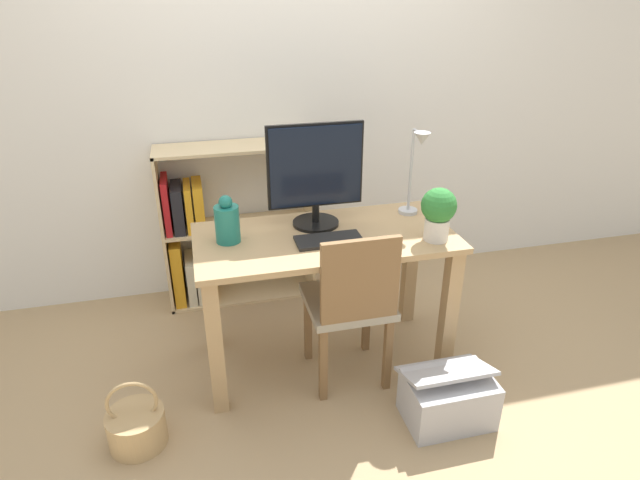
{
  "coord_description": "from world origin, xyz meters",
  "views": [
    {
      "loc": [
        -0.59,
        -2.26,
        1.84
      ],
      "look_at": [
        0.0,
        0.1,
        0.66
      ],
      "focal_mm": 30.0,
      "sensor_mm": 36.0,
      "label": 1
    }
  ],
  "objects_px": {
    "monitor": "(315,172)",
    "basket": "(137,426)",
    "keyboard": "(329,240)",
    "chair": "(351,301)",
    "desk_lamp": "(416,165)",
    "bookshelf": "(211,236)",
    "storage_box": "(448,397)",
    "vase": "(227,222)",
    "potted_plant": "(438,211)"
  },
  "relations": [
    {
      "from": "vase",
      "to": "chair",
      "type": "relative_size",
      "value": 0.27
    },
    {
      "from": "basket",
      "to": "storage_box",
      "type": "height_order",
      "value": "basket"
    },
    {
      "from": "desk_lamp",
      "to": "chair",
      "type": "xyz_separation_m",
      "value": [
        -0.42,
        -0.31,
        -0.54
      ]
    },
    {
      "from": "monitor",
      "to": "storage_box",
      "type": "xyz_separation_m",
      "value": [
        0.45,
        -0.71,
        -0.89
      ]
    },
    {
      "from": "keyboard",
      "to": "bookshelf",
      "type": "bearing_deg",
      "value": 121.94
    },
    {
      "from": "potted_plant",
      "to": "chair",
      "type": "xyz_separation_m",
      "value": [
        -0.42,
        -0.03,
        -0.41
      ]
    },
    {
      "from": "potted_plant",
      "to": "keyboard",
      "type": "bearing_deg",
      "value": 168.73
    },
    {
      "from": "chair",
      "to": "storage_box",
      "type": "relative_size",
      "value": 2.14
    },
    {
      "from": "keyboard",
      "to": "potted_plant",
      "type": "distance_m",
      "value": 0.52
    },
    {
      "from": "desk_lamp",
      "to": "basket",
      "type": "relative_size",
      "value": 1.36
    },
    {
      "from": "bookshelf",
      "to": "chair",
      "type": "bearing_deg",
      "value": -58.22
    },
    {
      "from": "desk_lamp",
      "to": "keyboard",
      "type": "bearing_deg",
      "value": -159.68
    },
    {
      "from": "monitor",
      "to": "storage_box",
      "type": "relative_size",
      "value": 1.28
    },
    {
      "from": "desk_lamp",
      "to": "bookshelf",
      "type": "relative_size",
      "value": 0.46
    },
    {
      "from": "vase",
      "to": "chair",
      "type": "distance_m",
      "value": 0.69
    },
    {
      "from": "basket",
      "to": "storage_box",
      "type": "relative_size",
      "value": 0.84
    },
    {
      "from": "keyboard",
      "to": "basket",
      "type": "height_order",
      "value": "keyboard"
    },
    {
      "from": "monitor",
      "to": "keyboard",
      "type": "bearing_deg",
      "value": -86.13
    },
    {
      "from": "vase",
      "to": "basket",
      "type": "height_order",
      "value": "vase"
    },
    {
      "from": "vase",
      "to": "desk_lamp",
      "type": "relative_size",
      "value": 0.51
    },
    {
      "from": "chair",
      "to": "desk_lamp",
      "type": "bearing_deg",
      "value": 35.13
    },
    {
      "from": "potted_plant",
      "to": "storage_box",
      "type": "height_order",
      "value": "potted_plant"
    },
    {
      "from": "desk_lamp",
      "to": "bookshelf",
      "type": "bearing_deg",
      "value": 147.1
    },
    {
      "from": "chair",
      "to": "keyboard",
      "type": "bearing_deg",
      "value": 119.22
    },
    {
      "from": "keyboard",
      "to": "chair",
      "type": "xyz_separation_m",
      "value": [
        0.08,
        -0.13,
        -0.27
      ]
    },
    {
      "from": "monitor",
      "to": "potted_plant",
      "type": "xyz_separation_m",
      "value": [
        0.51,
        -0.31,
        -0.13
      ]
    },
    {
      "from": "chair",
      "to": "storage_box",
      "type": "xyz_separation_m",
      "value": [
        0.36,
        -0.37,
        -0.35
      ]
    },
    {
      "from": "vase",
      "to": "desk_lamp",
      "type": "height_order",
      "value": "desk_lamp"
    },
    {
      "from": "basket",
      "to": "monitor",
      "type": "bearing_deg",
      "value": 28.97
    },
    {
      "from": "vase",
      "to": "basket",
      "type": "relative_size",
      "value": 0.69
    },
    {
      "from": "vase",
      "to": "potted_plant",
      "type": "bearing_deg",
      "value": -12.81
    },
    {
      "from": "storage_box",
      "to": "basket",
      "type": "bearing_deg",
      "value": 172.07
    },
    {
      "from": "vase",
      "to": "storage_box",
      "type": "height_order",
      "value": "vase"
    },
    {
      "from": "desk_lamp",
      "to": "potted_plant",
      "type": "xyz_separation_m",
      "value": [
        0.0,
        -0.28,
        -0.13
      ]
    },
    {
      "from": "desk_lamp",
      "to": "chair",
      "type": "height_order",
      "value": "desk_lamp"
    },
    {
      "from": "potted_plant",
      "to": "chair",
      "type": "relative_size",
      "value": 0.3
    },
    {
      "from": "monitor",
      "to": "chair",
      "type": "xyz_separation_m",
      "value": [
        0.09,
        -0.34,
        -0.54
      ]
    },
    {
      "from": "chair",
      "to": "storage_box",
      "type": "bearing_deg",
      "value": -47.06
    },
    {
      "from": "monitor",
      "to": "basket",
      "type": "xyz_separation_m",
      "value": [
        -0.93,
        -0.51,
        -0.92
      ]
    },
    {
      "from": "bookshelf",
      "to": "storage_box",
      "type": "height_order",
      "value": "bookshelf"
    },
    {
      "from": "desk_lamp",
      "to": "storage_box",
      "type": "bearing_deg",
      "value": -94.88
    },
    {
      "from": "keyboard",
      "to": "bookshelf",
      "type": "xyz_separation_m",
      "value": [
        -0.52,
        0.84,
        -0.31
      ]
    },
    {
      "from": "chair",
      "to": "basket",
      "type": "distance_m",
      "value": 1.1
    },
    {
      "from": "keyboard",
      "to": "bookshelf",
      "type": "distance_m",
      "value": 1.04
    },
    {
      "from": "desk_lamp",
      "to": "potted_plant",
      "type": "bearing_deg",
      "value": -89.55
    },
    {
      "from": "potted_plant",
      "to": "bookshelf",
      "type": "height_order",
      "value": "same"
    },
    {
      "from": "monitor",
      "to": "keyboard",
      "type": "distance_m",
      "value": 0.34
    },
    {
      "from": "basket",
      "to": "storage_box",
      "type": "distance_m",
      "value": 1.39
    },
    {
      "from": "monitor",
      "to": "vase",
      "type": "relative_size",
      "value": 2.22
    },
    {
      "from": "monitor",
      "to": "desk_lamp",
      "type": "relative_size",
      "value": 1.12
    }
  ]
}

